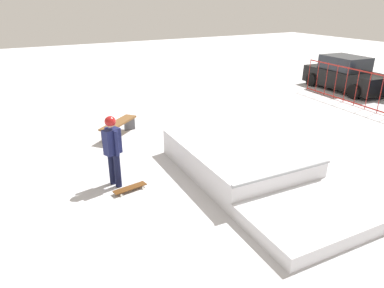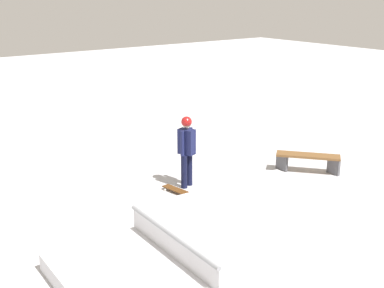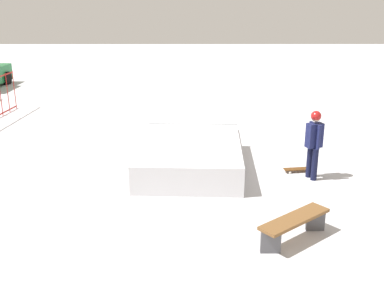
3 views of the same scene
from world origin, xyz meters
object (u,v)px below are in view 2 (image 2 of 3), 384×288
(skater, at_px, (187,146))
(skateboard, at_px, (177,190))
(skate_ramp, at_px, (233,234))
(park_bench, at_px, (308,159))

(skater, xyz_separation_m, skateboard, (0.44, 0.20, -0.93))
(skate_ramp, bearing_deg, skateboard, -101.99)
(skate_ramp, relative_size, skater, 3.19)
(skater, bearing_deg, park_bench, 50.88)
(skater, height_order, park_bench, skater)
(skater, relative_size, park_bench, 1.16)
(skateboard, xyz_separation_m, park_bench, (-3.51, 0.88, 0.28))
(skate_ramp, relative_size, skateboard, 6.71)
(skater, bearing_deg, skateboard, -85.52)
(park_bench, bearing_deg, skate_ramp, 24.35)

